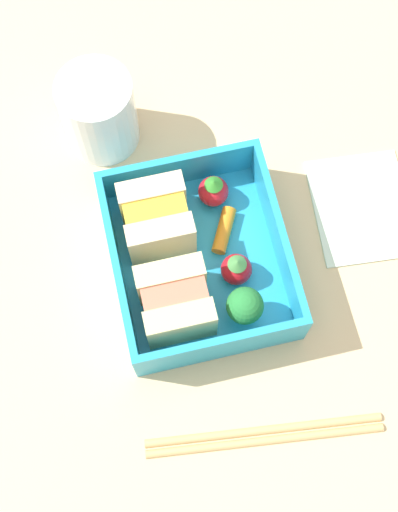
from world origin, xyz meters
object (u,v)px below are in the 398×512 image
(folded_napkin, at_px, (362,207))
(drinking_glass, at_px, (99,113))
(carrot_stick_far_left, at_px, (224,230))
(strawberry_left, at_px, (213,191))
(sandwich_center_left, at_px, (157,219))
(sandwich_left, at_px, (175,301))
(broccoli_floret, at_px, (245,306))
(chopstick_pair, at_px, (265,435))
(strawberry_far_left, at_px, (236,269))

(folded_napkin, bearing_deg, drinking_glass, 59.35)
(carrot_stick_far_left, relative_size, strawberry_left, 1.26)
(strawberry_left, bearing_deg, sandwich_center_left, 109.60)
(sandwich_left, relative_size, sandwich_center_left, 1.00)
(drinking_glass, distance_m, folded_napkin, 0.25)
(carrot_stick_far_left, xyz_separation_m, folded_napkin, (0.00, -0.13, -0.02))
(folded_napkin, bearing_deg, strawberry_left, 75.00)
(broccoli_floret, bearing_deg, chopstick_pair, 176.20)
(carrot_stick_far_left, xyz_separation_m, strawberry_left, (0.03, 0.00, 0.01))
(carrot_stick_far_left, bearing_deg, strawberry_left, 2.06)
(sandwich_center_left, relative_size, folded_napkin, 0.55)
(strawberry_left, bearing_deg, broccoli_floret, 179.71)
(strawberry_far_left, bearing_deg, sandwich_left, 108.68)
(folded_napkin, bearing_deg, chopstick_pair, 141.85)
(drinking_glass, height_order, folded_napkin, drinking_glass)
(sandwich_left, xyz_separation_m, strawberry_left, (0.09, -0.05, -0.01))
(chopstick_pair, xyz_separation_m, drinking_glass, (0.30, 0.07, 0.04))
(folded_napkin, bearing_deg, sandwich_left, 107.65)
(chopstick_pair, bearing_deg, drinking_glass, 14.19)
(strawberry_far_left, distance_m, chopstick_pair, 0.14)
(broccoli_floret, relative_size, folded_napkin, 0.41)
(strawberry_far_left, bearing_deg, chopstick_pair, 176.09)
(sandwich_left, xyz_separation_m, chopstick_pair, (-0.11, -0.05, -0.03))
(carrot_stick_far_left, height_order, folded_napkin, carrot_stick_far_left)
(broccoli_floret, bearing_deg, strawberry_far_left, -4.23)
(broccoli_floret, bearing_deg, sandwich_left, 72.36)
(folded_napkin, bearing_deg, broccoli_floret, 120.08)
(sandwich_center_left, relative_size, chopstick_pair, 0.30)
(broccoli_floret, bearing_deg, strawberry_left, -0.29)
(broccoli_floret, bearing_deg, folded_napkin, -59.92)
(carrot_stick_far_left, distance_m, strawberry_left, 0.04)
(carrot_stick_far_left, height_order, drinking_glass, drinking_glass)
(sandwich_left, bearing_deg, drinking_glass, 8.93)
(chopstick_pair, bearing_deg, folded_napkin, -38.15)
(broccoli_floret, height_order, folded_napkin, broccoli_floret)
(drinking_glass, xyz_separation_m, folded_napkin, (-0.12, -0.21, -0.04))
(sandwich_left, bearing_deg, folded_napkin, -72.35)
(sandwich_center_left, bearing_deg, sandwich_left, 180.00)
(strawberry_left, xyz_separation_m, drinking_glass, (0.09, 0.08, 0.01))
(strawberry_far_left, height_order, drinking_glass, drinking_glass)
(sandwich_left, height_order, strawberry_left, sandwich_left)
(sandwich_center_left, bearing_deg, drinking_glass, 14.70)
(sandwich_center_left, distance_m, strawberry_far_left, 0.08)
(sandwich_left, xyz_separation_m, drinking_glass, (0.18, 0.03, 0.00))
(sandwich_center_left, xyz_separation_m, strawberry_left, (0.02, -0.05, -0.01))
(sandwich_center_left, bearing_deg, chopstick_pair, -166.11)
(broccoli_floret, distance_m, drinking_glass, 0.21)
(chopstick_pair, relative_size, folded_napkin, 1.85)
(sandwich_center_left, bearing_deg, folded_napkin, -94.83)
(carrot_stick_far_left, bearing_deg, sandwich_center_left, 74.15)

